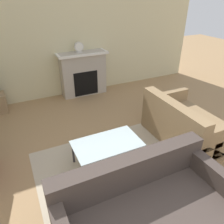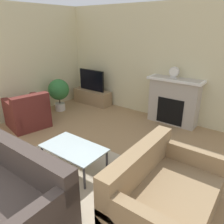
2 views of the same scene
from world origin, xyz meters
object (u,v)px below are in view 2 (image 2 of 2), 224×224
(couch_sectional, at_px, (0,193))
(armchair_by_window, at_px, (28,114))
(tv, at_px, (92,80))
(mantel_clock, at_px, (174,72))
(couch_loveseat, at_px, (163,195))
(coffee_table, at_px, (74,149))
(potted_plant, at_px, (59,91))

(couch_sectional, xyz_separation_m, armchair_by_window, (-1.94, 1.69, 0.01))
(tv, distance_m, armchair_by_window, 2.13)
(couch_sectional, relative_size, mantel_clock, 7.65)
(couch_loveseat, bearing_deg, coffee_table, 89.41)
(potted_plant, bearing_deg, coffee_table, -36.19)
(armchair_by_window, relative_size, coffee_table, 0.95)
(armchair_by_window, xyz_separation_m, coffee_table, (2.02, -0.51, 0.06))
(couch_loveseat, relative_size, mantel_clock, 5.92)
(couch_sectional, height_order, potted_plant, potted_plant)
(tv, bearing_deg, mantel_clock, 2.24)
(tv, relative_size, mantel_clock, 3.46)
(couch_loveseat, relative_size, potted_plant, 1.70)
(couch_sectional, bearing_deg, tv, 115.86)
(armchair_by_window, relative_size, mantel_clock, 3.87)
(armchair_by_window, distance_m, coffee_table, 2.09)
(armchair_by_window, bearing_deg, couch_sectional, 61.40)
(coffee_table, bearing_deg, couch_loveseat, -0.59)
(couch_sectional, height_order, coffee_table, couch_sectional)
(couch_sectional, distance_m, couch_loveseat, 1.99)
(potted_plant, height_order, mantel_clock, mantel_clock)
(potted_plant, relative_size, mantel_clock, 3.47)
(coffee_table, relative_size, mantel_clock, 4.06)
(armchair_by_window, xyz_separation_m, mantel_clock, (2.52, 2.18, 0.92))
(tv, height_order, coffee_table, tv)
(couch_loveseat, height_order, potted_plant, potted_plant)
(tv, xyz_separation_m, armchair_by_window, (-0.11, -2.09, -0.41))
(tv, bearing_deg, couch_sectional, -64.14)
(couch_sectional, relative_size, potted_plant, 2.20)
(couch_loveseat, height_order, armchair_by_window, same)
(couch_loveseat, distance_m, coffee_table, 1.54)
(couch_sectional, relative_size, armchair_by_window, 1.97)
(potted_plant, distance_m, mantel_clock, 3.01)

